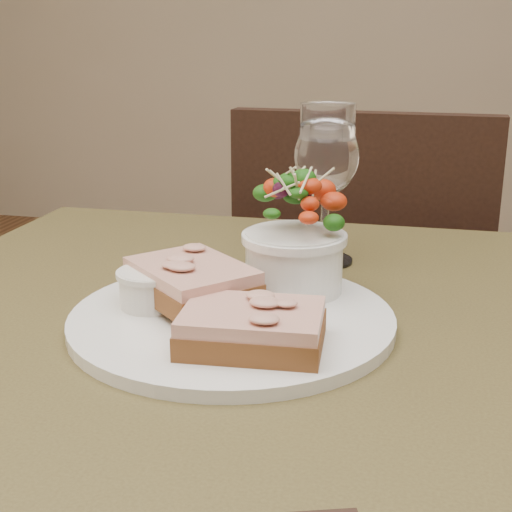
% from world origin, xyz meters
% --- Properties ---
extents(cafe_table, '(0.80, 0.80, 0.75)m').
position_xyz_m(cafe_table, '(0.00, 0.00, 0.65)').
color(cafe_table, '#3F351B').
rests_on(cafe_table, ground).
extents(chair_far, '(0.44, 0.44, 0.90)m').
position_xyz_m(chair_far, '(0.07, 0.68, 0.29)').
color(chair_far, black).
rests_on(chair_far, ground).
extents(dinner_plate, '(0.31, 0.31, 0.01)m').
position_xyz_m(dinner_plate, '(-0.01, -0.01, 0.76)').
color(dinner_plate, white).
rests_on(dinner_plate, cafe_table).
extents(sandwich_front, '(0.12, 0.10, 0.03)m').
position_xyz_m(sandwich_front, '(0.02, -0.07, 0.78)').
color(sandwich_front, '#4F2E15').
rests_on(sandwich_front, dinner_plate).
extents(sandwich_back, '(0.15, 0.15, 0.03)m').
position_xyz_m(sandwich_back, '(-0.05, 0.01, 0.79)').
color(sandwich_back, '#4F2E15').
rests_on(sandwich_back, dinner_plate).
extents(ramekin, '(0.06, 0.06, 0.04)m').
position_xyz_m(ramekin, '(-0.09, -0.00, 0.78)').
color(ramekin, silver).
rests_on(ramekin, dinner_plate).
extents(salad_bowl, '(0.10, 0.10, 0.13)m').
position_xyz_m(salad_bowl, '(0.03, 0.07, 0.82)').
color(salad_bowl, white).
rests_on(salad_bowl, dinner_plate).
extents(garnish, '(0.05, 0.04, 0.02)m').
position_xyz_m(garnish, '(-0.07, 0.08, 0.77)').
color(garnish, '#12380A').
rests_on(garnish, dinner_plate).
extents(wine_glass, '(0.08, 0.08, 0.18)m').
position_xyz_m(wine_glass, '(0.05, 0.21, 0.87)').
color(wine_glass, white).
rests_on(wine_glass, cafe_table).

